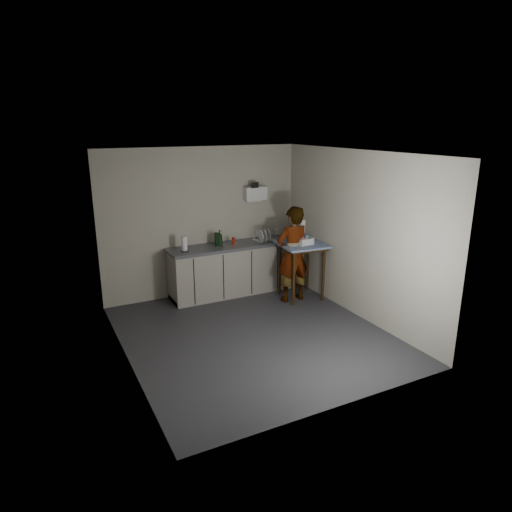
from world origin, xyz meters
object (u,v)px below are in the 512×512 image
side_table (302,251)px  soap_bottle (220,238)px  kitchen_counter (231,271)px  standing_man (293,254)px  paper_towel (184,244)px  bakery_box (303,239)px  dark_bottle (217,239)px  dish_rack (265,238)px  soda_can (233,241)px

side_table → soap_bottle: bearing=153.4°
kitchen_counter → standing_man: standing_man is taller
standing_man → paper_towel: (-1.66, 0.74, 0.20)m
kitchen_counter → bakery_box: size_ratio=5.94×
dark_bottle → dish_rack: size_ratio=0.66×
standing_man → soda_can: bearing=-48.6°
bakery_box → standing_man: bearing=-177.4°
side_table → standing_man: standing_man is taller
paper_towel → bakery_box: bakery_box is taller
soda_can → dark_bottle: bearing=-177.9°
soda_can → kitchen_counter: bearing=-160.6°
dish_rack → dark_bottle: bearing=176.8°
soap_bottle → dish_rack: size_ratio=0.76×
standing_man → dark_bottle: size_ratio=6.78×
standing_man → dark_bottle: 1.34m
kitchen_counter → paper_towel: size_ratio=8.75×
bakery_box → dish_rack: bearing=111.6°
dish_rack → bakery_box: bearing=-63.9°
standing_man → soda_can: (-0.74, 0.81, 0.14)m
soap_bottle → bakery_box: 1.44m
side_table → paper_towel: size_ratio=3.85×
soda_can → dish_rack: bearing=-6.0°
side_table → standing_man: bearing=-165.2°
soap_bottle → paper_towel: soap_bottle is taller
soap_bottle → dish_rack: soap_bottle is taller
soap_bottle → paper_towel: (-0.66, -0.05, -0.02)m
soda_can → soap_bottle: bearing=-176.8°
side_table → dark_bottle: dark_bottle is taller
soap_bottle → soda_can: size_ratio=2.35×
dark_bottle → bakery_box: size_ratio=0.65×
dark_bottle → bakery_box: bakery_box is taller
kitchen_counter → paper_towel: paper_towel is taller
paper_towel → dark_bottle: bearing=5.4°
soap_bottle → soda_can: bearing=3.2°
kitchen_counter → dark_bottle: 0.66m
standing_man → dish_rack: (-0.14, 0.75, 0.14)m
kitchen_counter → soap_bottle: soap_bottle is taller
side_table → bakery_box: (0.01, -0.01, 0.21)m
side_table → bakery_box: bearing=-45.1°
side_table → paper_towel: 2.01m
bakery_box → side_table: bearing=124.9°
paper_towel → standing_man: bearing=-24.0°
soap_bottle → bakery_box: bakery_box is taller
paper_towel → soda_can: bearing=4.2°
dark_bottle → paper_towel: 0.61m
kitchen_counter → side_table: 1.33m
paper_towel → dish_rack: size_ratio=0.69×
kitchen_counter → side_table: (1.01, -0.75, 0.43)m
kitchen_counter → dark_bottle: (-0.26, 0.01, 0.61)m
side_table → dish_rack: dish_rack is taller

